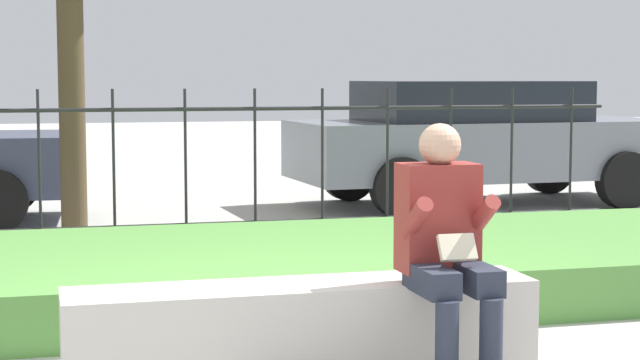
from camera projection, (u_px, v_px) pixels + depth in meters
stone_bench at (303, 335)px, 5.34m from camera, size 2.36×0.46×0.47m
person_seated_reader at (446, 242)px, 5.21m from camera, size 0.42×0.73×1.27m
grass_berm at (219, 274)px, 7.23m from camera, size 9.55×2.56×0.34m
iron_fence at (186, 170)px, 8.76m from camera, size 7.55×0.03×1.40m
car_parked_right at (479, 139)px, 12.47m from camera, size 4.49×2.07×1.45m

